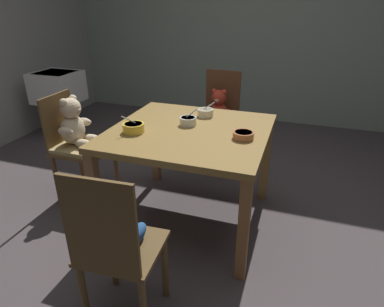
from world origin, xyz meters
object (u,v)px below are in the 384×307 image
Objects in this scene: teddy_chair_near_left at (76,134)px; sink_basin at (59,95)px; dining_table at (190,141)px; porridge_bowl_yellow_near_left at (134,128)px; porridge_bowl_terracotta_near_right at (243,135)px; teddy_chair_far_center at (218,114)px; teddy_chair_near_front at (116,237)px; porridge_bowl_white_center at (188,121)px; porridge_bowl_cream_far_center at (206,112)px.

teddy_chair_near_left is 1.13× the size of sink_basin.
dining_table is at bearing -29.11° from sink_basin.
teddy_chair_near_left is at bearing 162.63° from porridge_bowl_yellow_near_left.
porridge_bowl_yellow_near_left is (0.64, -0.20, 0.21)m from teddy_chair_near_left.
porridge_bowl_yellow_near_left is (-0.72, -0.12, 0.01)m from porridge_bowl_terracotta_near_right.
sink_basin is at bearing 133.46° from teddy_chair_near_left.
teddy_chair_far_center is 6.86× the size of porridge_bowl_terracotta_near_right.
dining_table is 1.16× the size of teddy_chair_near_front.
teddy_chair_far_center is at bearing 44.76° from teddy_chair_near_left.
teddy_chair_near_left is 7.43× the size of porridge_bowl_white_center.
teddy_chair_near_left is 1.55m from sink_basin.
porridge_bowl_white_center is at bearing 3.57° from teddy_chair_far_center.
teddy_chair_near_left reaches higher than dining_table.
teddy_chair_near_front is at bearing -89.54° from porridge_bowl_white_center.
dining_table is at bearing -63.50° from porridge_bowl_white_center.
porridge_bowl_terracotta_near_right is at bearing -27.75° from teddy_chair_near_front.
porridge_bowl_terracotta_near_right is (0.41, 0.92, 0.22)m from teddy_chair_near_front.
porridge_bowl_cream_far_center is at bearing -21.98° from sink_basin.
porridge_bowl_white_center is (-0.01, 1.04, 0.22)m from teddy_chair_near_front.
sink_basin reaches higher than dining_table.
teddy_chair_near_left reaches higher than sink_basin.
porridge_bowl_terracotta_near_right is at bearing -3.62° from teddy_chair_near_left.
teddy_chair_far_center is 6.41× the size of porridge_bowl_yellow_near_left.
teddy_chair_far_center is (-0.01, 1.93, -0.01)m from teddy_chair_near_front.
porridge_bowl_white_center is at bearing -27.84° from sink_basin.
teddy_chair_far_center is 7.91× the size of porridge_bowl_white_center.
porridge_bowl_cream_far_center is 1.09× the size of porridge_bowl_white_center.
dining_table is 1.14× the size of teddy_chair_far_center.
teddy_chair_far_center reaches higher than porridge_bowl_terracotta_near_right.
porridge_bowl_cream_far_center is 2.25m from sink_basin.
teddy_chair_near_left is 0.70m from porridge_bowl_yellow_near_left.
porridge_bowl_yellow_near_left reaches higher than dining_table.
sink_basin is (-2.01, 1.06, -0.26)m from porridge_bowl_white_center.
teddy_chair_near_left is 6.03× the size of porridge_bowl_yellow_near_left.
teddy_chair_far_center is 1.33m from teddy_chair_near_left.
teddy_chair_near_front is 2.92m from sink_basin.
dining_table is 0.15m from porridge_bowl_white_center.
porridge_bowl_cream_far_center is (1.00, 0.28, 0.20)m from teddy_chair_near_left.
porridge_bowl_white_center reaches higher than dining_table.
porridge_bowl_yellow_near_left is at bearing -127.25° from porridge_bowl_cream_far_center.
dining_table is 1.37× the size of sink_basin.
teddy_chair_near_front is 1.05× the size of teddy_chair_near_left.
porridge_bowl_white_center is at bearing 116.50° from dining_table.
porridge_bowl_cream_far_center reaches higher than sink_basin.
teddy_chair_near_front reaches higher than porridge_bowl_white_center.
teddy_chair_near_left reaches higher than porridge_bowl_terracotta_near_right.
porridge_bowl_white_center is at bearing 39.81° from porridge_bowl_yellow_near_left.
porridge_bowl_cream_far_center is at bearing 8.99° from teddy_chair_far_center.
porridge_bowl_cream_far_center is at bearing -5.94° from teddy_chair_near_front.
porridge_bowl_white_center is at bearing 2.61° from teddy_chair_near_left.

